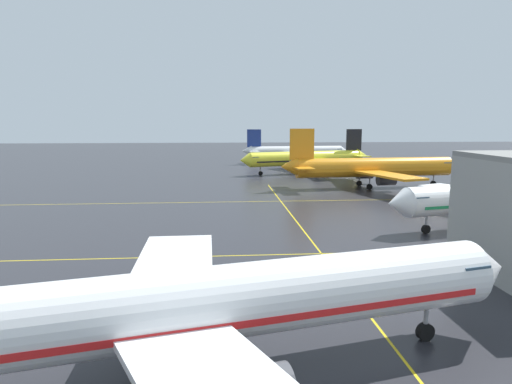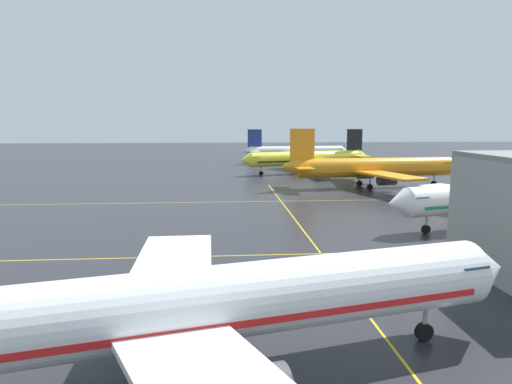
{
  "view_description": "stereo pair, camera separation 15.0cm",
  "coord_description": "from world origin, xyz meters",
  "px_view_note": "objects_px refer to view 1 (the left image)",
  "views": [
    {
      "loc": [
        -10.88,
        -15.7,
        14.16
      ],
      "look_at": [
        -5.81,
        47.74,
        4.27
      ],
      "focal_mm": 31.63,
      "sensor_mm": 36.0,
      "label": 1
    },
    {
      "loc": [
        -10.73,
        -15.71,
        14.16
      ],
      "look_at": [
        -5.81,
        47.74,
        4.27
      ],
      "focal_mm": 31.63,
      "sensor_mm": 36.0,
      "label": 2
    }
  ],
  "objects_px": {
    "airliner_far_right_stand": "(295,152)",
    "airliner_far_left_stand": "(307,158)",
    "airliner_front_gate": "(206,305)",
    "airliner_third_row": "(372,168)"
  },
  "relations": [
    {
      "from": "airliner_far_left_stand",
      "to": "airliner_far_right_stand",
      "type": "height_order",
      "value": "airliner_far_left_stand"
    },
    {
      "from": "airliner_third_row",
      "to": "airliner_far_left_stand",
      "type": "bearing_deg",
      "value": 106.92
    },
    {
      "from": "airliner_third_row",
      "to": "airliner_front_gate",
      "type": "bearing_deg",
      "value": -115.16
    },
    {
      "from": "airliner_front_gate",
      "to": "airliner_far_left_stand",
      "type": "height_order",
      "value": "airliner_front_gate"
    },
    {
      "from": "airliner_front_gate",
      "to": "airliner_third_row",
      "type": "height_order",
      "value": "airliner_third_row"
    },
    {
      "from": "airliner_far_right_stand",
      "to": "airliner_far_left_stand",
      "type": "bearing_deg",
      "value": -93.2
    },
    {
      "from": "airliner_front_gate",
      "to": "airliner_far_right_stand",
      "type": "xyz_separation_m",
      "value": [
        26.79,
        131.07,
        -0.32
      ]
    },
    {
      "from": "airliner_far_left_stand",
      "to": "airliner_far_right_stand",
      "type": "xyz_separation_m",
      "value": [
        1.73,
        30.9,
        -0.16
      ]
    },
    {
      "from": "airliner_third_row",
      "to": "airliner_far_right_stand",
      "type": "relative_size",
      "value": 1.09
    },
    {
      "from": "airliner_far_left_stand",
      "to": "airliner_front_gate",
      "type": "bearing_deg",
      "value": -104.05
    }
  ]
}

